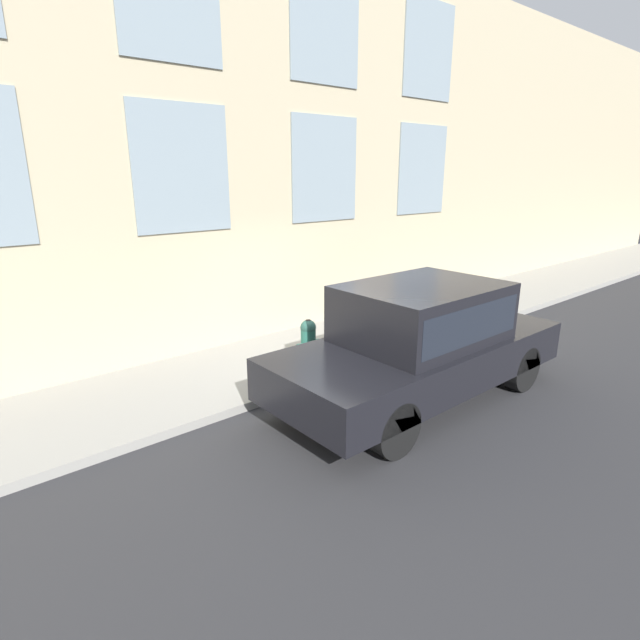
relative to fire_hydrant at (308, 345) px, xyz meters
name	(u,v)px	position (x,y,z in m)	size (l,w,h in m)	color
ground_plane	(348,376)	(-0.38, -0.53, -0.56)	(80.00, 80.00, 0.00)	#2D2D30
sidewalk	(303,353)	(0.81, -0.53, -0.50)	(2.37, 60.00, 0.12)	#9E9B93
building_facade	(255,144)	(2.14, -0.53, 3.13)	(0.33, 40.00, 7.37)	#C6B793
fire_hydrant	(308,345)	(0.00, 0.00, 0.00)	(0.32, 0.44, 0.85)	#2D7260
person	(331,322)	(0.13, -0.60, 0.23)	(0.27, 0.18, 1.11)	#232328
parked_car_charcoal_near	(421,338)	(-1.63, -0.75, 0.37)	(1.87, 4.65, 1.72)	black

